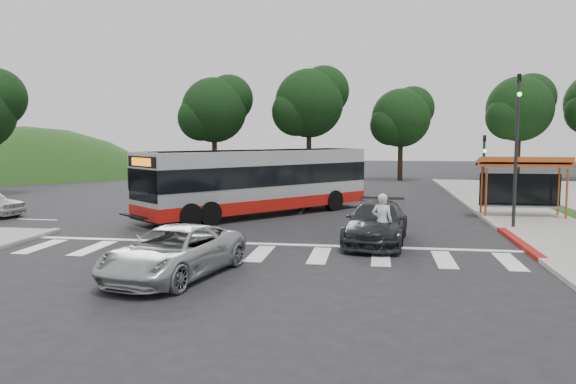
% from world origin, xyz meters
% --- Properties ---
extents(ground, '(140.00, 140.00, 0.00)m').
position_xyz_m(ground, '(0.00, 0.00, 0.00)').
color(ground, black).
rests_on(ground, ground).
extents(sidewalk_east, '(4.00, 40.00, 0.12)m').
position_xyz_m(sidewalk_east, '(11.00, 8.00, 0.06)').
color(sidewalk_east, gray).
rests_on(sidewalk_east, ground).
extents(curb_east, '(0.30, 40.00, 0.15)m').
position_xyz_m(curb_east, '(9.00, 8.00, 0.07)').
color(curb_east, '#9E9991').
rests_on(curb_east, ground).
extents(curb_east_red, '(0.32, 6.00, 0.15)m').
position_xyz_m(curb_east_red, '(9.00, -2.00, 0.08)').
color(curb_east_red, maroon).
rests_on(curb_east_red, ground).
extents(hillside_nw, '(44.00, 44.00, 10.00)m').
position_xyz_m(hillside_nw, '(-32.00, 30.00, 0.00)').
color(hillside_nw, '#163812').
rests_on(hillside_nw, ground).
extents(crosswalk_ladder, '(18.00, 2.60, 0.01)m').
position_xyz_m(crosswalk_ladder, '(0.00, -5.00, 0.01)').
color(crosswalk_ladder, silver).
rests_on(crosswalk_ladder, ground).
extents(bus_shelter, '(4.20, 1.60, 2.86)m').
position_xyz_m(bus_shelter, '(10.80, 5.10, 2.35)').
color(bus_shelter, '#A4481B').
rests_on(bus_shelter, sidewalk_east).
extents(traffic_signal_ne_tall, '(0.18, 0.37, 6.50)m').
position_xyz_m(traffic_signal_ne_tall, '(9.60, 1.49, 3.88)').
color(traffic_signal_ne_tall, black).
rests_on(traffic_signal_ne_tall, ground).
extents(traffic_signal_ne_short, '(0.18, 0.37, 4.00)m').
position_xyz_m(traffic_signal_ne_short, '(9.60, 8.49, 2.48)').
color(traffic_signal_ne_short, black).
rests_on(traffic_signal_ne_short, ground).
extents(tree_ne_a, '(6.16, 5.74, 9.30)m').
position_xyz_m(tree_ne_a, '(16.08, 28.06, 6.39)').
color(tree_ne_a, black).
rests_on(tree_ne_a, parking_lot).
extents(tree_north_a, '(6.60, 6.15, 10.17)m').
position_xyz_m(tree_north_a, '(-1.92, 26.07, 6.92)').
color(tree_north_a, black).
rests_on(tree_north_a, ground).
extents(tree_north_b, '(5.72, 5.33, 8.43)m').
position_xyz_m(tree_north_b, '(6.07, 28.06, 5.66)').
color(tree_north_b, black).
rests_on(tree_north_b, ground).
extents(tree_north_c, '(6.16, 5.74, 9.30)m').
position_xyz_m(tree_north_c, '(-9.92, 24.06, 6.29)').
color(tree_north_c, black).
rests_on(tree_north_c, ground).
extents(transit_bus, '(10.20, 11.37, 3.25)m').
position_xyz_m(transit_bus, '(-1.93, 4.15, 1.63)').
color(transit_bus, '#A7A9AB').
rests_on(transit_bus, ground).
extents(pedestrian, '(0.80, 0.60, 1.97)m').
position_xyz_m(pedestrian, '(4.04, -3.71, 0.99)').
color(pedestrian, silver).
rests_on(pedestrian, ground).
extents(dark_sedan, '(2.60, 5.36, 1.50)m').
position_xyz_m(dark_sedan, '(3.86, -2.48, 0.75)').
color(dark_sedan, '#212427').
rests_on(dark_sedan, ground).
extents(silver_suv_south, '(3.40, 5.46, 1.41)m').
position_xyz_m(silver_suv_south, '(-1.75, -8.43, 0.70)').
color(silver_suv_south, '#A6A9AB').
rests_on(silver_suv_south, ground).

